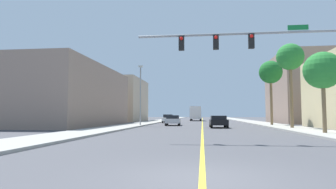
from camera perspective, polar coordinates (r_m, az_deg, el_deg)
The scene contains 16 objects.
ground at distance 48.82m, azimuth 6.89°, elevation -5.67°, with size 192.00×192.00×0.00m, color #47474C.
sidewalk_left at distance 49.65m, azimuth -3.64°, elevation -5.57°, with size 3.69×168.00×0.15m, color #9E9B93.
sidewalk_right at distance 49.64m, azimuth 17.42°, elevation -5.40°, with size 3.69×168.00×0.15m, color #9E9B93.
lane_marking_center at distance 48.82m, azimuth 6.89°, elevation -5.66°, with size 0.16×144.00×0.01m, color yellow.
building_left_near at distance 40.09m, azimuth -20.02°, elevation -0.33°, with size 11.50×21.33×7.70m, color gray.
building_left_far at distance 60.11m, azimuth -10.51°, elevation -1.17°, with size 11.16×14.49×8.67m, color tan.
building_right_far at distance 53.59m, azimuth 25.93°, elevation 0.95°, with size 10.33×14.87×11.39m, color gray.
traffic_signal_mast at distance 17.02m, azimuth 19.41°, elevation 7.99°, with size 11.38×0.36×6.38m.
street_lamp at distance 35.89m, azimuth -5.54°, elevation 0.58°, with size 0.56×0.28×7.47m.
palm_near at distance 23.80m, azimuth 28.55°, elevation 4.17°, with size 2.71×2.71×5.91m.
palm_mid at distance 31.43m, azimuth 23.25°, elevation 6.71°, with size 2.67×2.67×8.45m.
palm_far at distance 38.73m, azimuth 19.85°, elevation 4.09°, with size 2.91×2.91×8.15m.
car_black at distance 31.82m, azimuth 10.05°, elevation -5.29°, with size 1.92×3.87×1.32m.
car_white at distance 49.43m, azimuth 0.04°, elevation -4.82°, with size 1.83×4.27×1.43m.
car_silver at distance 37.54m, azimuth 0.99°, elevation -5.15°, with size 2.01×3.96×1.34m.
delivery_truck at distance 64.47m, azimuth 5.60°, elevation -3.75°, with size 2.48×7.94×3.18m.
Camera 1 is at (0.01, -6.80, 1.49)m, focal length 30.45 mm.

